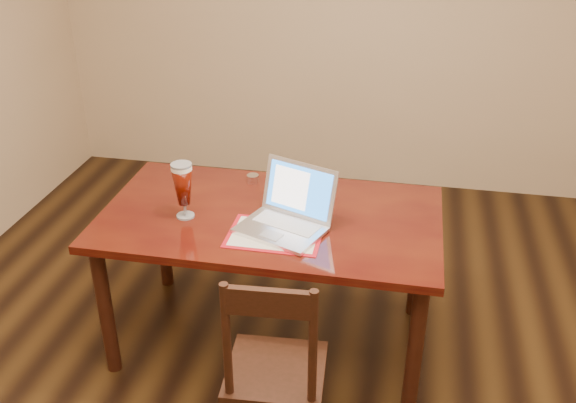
# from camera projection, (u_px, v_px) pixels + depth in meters

# --- Properties ---
(room_shell) EXTENTS (4.51, 5.01, 2.71)m
(room_shell) POSITION_uv_depth(u_px,v_px,m) (319.00, 15.00, 1.92)
(room_shell) COLOR tan
(room_shell) RESTS_ON ground
(dining_table) EXTENTS (1.56, 0.88, 0.99)m
(dining_table) POSITION_uv_depth(u_px,v_px,m) (269.00, 229.00, 2.98)
(dining_table) COLOR #4E160A
(dining_table) RESTS_ON ground
(dining_chair) EXTENTS (0.41, 0.39, 0.90)m
(dining_chair) POSITION_uv_depth(u_px,v_px,m) (275.00, 371.00, 2.48)
(dining_chair) COLOR black
(dining_chair) RESTS_ON ground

